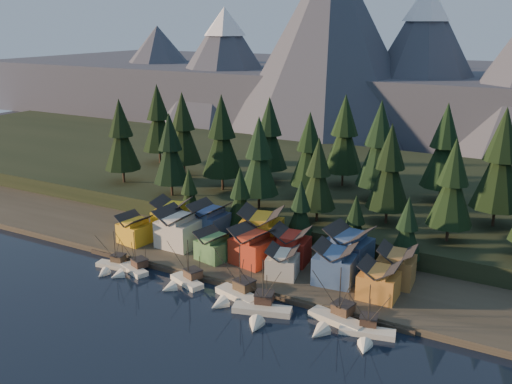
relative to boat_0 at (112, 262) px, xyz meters
The scene contains 45 objects.
ground 30.59m from the boat_0, 19.00° to the right, with size 500.00×500.00×0.00m, color black.
shore_strip 41.69m from the boat_0, 46.15° to the left, with size 400.00×50.00×1.50m, color #322E24.
hillside 85.11m from the boat_0, 70.17° to the left, with size 420.00×100.00×6.00m, color black.
dock 29.64m from the boat_0, 12.80° to the left, with size 80.00×4.00×1.00m, color #3F382D.
mountain_ridge 206.56m from the boat_0, 83.09° to the left, with size 560.00×190.00×90.00m.
boat_0 is the anchor object (origin of this frame).
boat_1 5.20m from the boat_0, ahead, with size 8.83×9.39×10.82m.
boat_2 19.40m from the boat_0, ahead, with size 9.53×10.10×11.39m.
boat_3 32.51m from the boat_0, ahead, with size 11.06×11.67×12.92m.
boat_4 40.60m from the boat_0, ahead, with size 12.38×12.93×12.29m.
boat_5 54.25m from the boat_0, ahead, with size 11.97×12.62×12.51m.
boat_6 61.25m from the boat_0, ahead, with size 10.83×11.41×10.88m.
house_front_0 13.74m from the boat_0, 106.70° to the left, with size 8.16×7.82×7.22m.
house_front_1 18.24m from the boat_0, 65.65° to the left, with size 9.45×9.10×9.51m.
house_front_2 23.88m from the boat_0, 35.29° to the left, with size 8.30×8.35×6.88m.
house_front_3 32.75m from the boat_0, 29.37° to the left, with size 9.87×9.56×8.62m.
house_front_4 39.88m from the boat_0, 19.21° to the left, with size 7.89×8.27×6.64m.
house_front_5 51.31m from the boat_0, 17.73° to the left, with size 9.04×8.35×8.78m.
house_front_6 60.60m from the boat_0, 12.84° to the left, with size 7.75×7.35×7.56m.
house_back_0 22.52m from the boat_0, 87.55° to the left, with size 10.36×10.10×9.49m.
house_back_1 26.71m from the boat_0, 64.38° to the left, with size 9.06×9.15×9.47m.
house_back_2 35.97m from the boat_0, 42.39° to the left, with size 11.82×11.24×10.44m.
house_back_3 41.58m from the boat_0, 29.99° to the left, with size 9.04×8.25×8.37m.
house_back_4 54.43m from the boat_0, 25.79° to the left, with size 10.11×9.79×9.98m.
house_back_5 64.08m from the boat_0, 19.49° to the left, with size 7.99×8.07×8.34m.
tree_hill_0 56.70m from the boat_0, 128.22° to the left, with size 11.37×11.37×26.50m.
tree_hill_1 64.71m from the boat_0, 109.99° to the left, with size 11.82×11.82×27.54m.
tree_hill_2 43.36m from the boat_0, 106.29° to the left, with size 10.50×10.50×24.45m.
tree_hill_3 53.91m from the boat_0, 91.29° to the left, with size 12.42×12.42×28.92m.
tree_hill_4 68.10m from the boat_0, 83.97° to the left, with size 11.56×11.56×26.92m.
tree_hill_5 47.07m from the boat_0, 67.15° to the left, with size 10.89×10.89×25.38m.
tree_hill_6 63.01m from the boat_0, 65.69° to the left, with size 10.78×10.78×25.11m.
tree_hill_7 54.07m from the boat_0, 47.50° to the left, with size 9.36×9.36×21.80m.
tree_hill_8 78.00m from the boat_0, 55.36° to the left, with size 12.33×12.33×28.71m.
tree_hill_9 70.35m from the boat_0, 41.53° to the left, with size 11.00×11.00×25.62m.
tree_hill_10 93.58m from the boat_0, 49.96° to the left, with size 12.06×12.06×28.10m.
tree_hill_11 79.91m from the boat_0, 30.92° to the left, with size 10.52×10.52×24.51m.
tree_hill_12 95.77m from the boat_0, 36.82° to the left, with size 12.88×12.88×30.00m.
tree_hill_15 80.09m from the boat_0, 68.16° to the left, with size 12.18×12.18×28.38m.
tree_hill_16 80.91m from the boat_0, 119.89° to the left, with size 12.09×12.09×28.17m.
tree_shore_0 31.23m from the boat_0, 88.33° to the left, with size 6.87×6.87×16.01m.
tree_shore_1 35.82m from the boat_0, 60.69° to the left, with size 7.91×7.91×18.42m.
tree_shore_2 46.19m from the boat_0, 41.58° to the left, with size 7.38×7.38×17.19m.
tree_shore_3 57.12m from the boat_0, 32.12° to the left, with size 6.71×6.71×15.63m.
tree_shore_4 67.59m from the boat_0, 26.66° to the left, with size 7.30×7.30×17.00m.
Camera 1 is at (59.17, -79.94, 55.56)m, focal length 40.00 mm.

